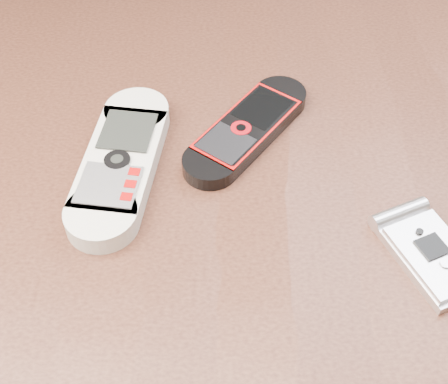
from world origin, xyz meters
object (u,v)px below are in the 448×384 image
at_px(table, 219,272).
at_px(motorola_razr, 432,254).
at_px(nokia_white, 121,162).
at_px(nokia_black_red, 247,129).

xyz_separation_m(table, motorola_razr, (0.16, -0.06, 0.11)).
bearing_deg(motorola_razr, table, 135.30).
relative_size(table, nokia_white, 6.73).
relative_size(nokia_black_red, motorola_razr, 1.66).
height_order(nokia_white, motorola_razr, nokia_white).
bearing_deg(table, motorola_razr, -20.13).
height_order(nokia_black_red, motorola_razr, nokia_black_red).
bearing_deg(nokia_white, nokia_black_red, 29.92).
xyz_separation_m(nokia_black_red, motorola_razr, (0.14, -0.14, -0.00)).
height_order(table, nokia_black_red, nokia_black_red).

